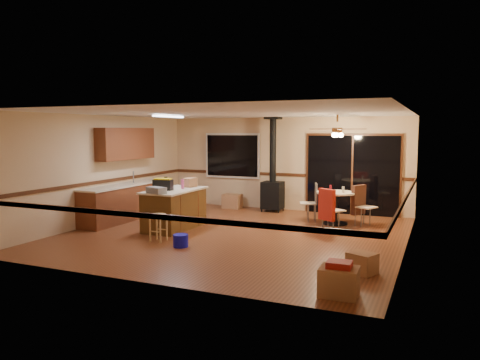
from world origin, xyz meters
The scene contains 35 objects.
floor centered at (0.00, 0.00, 0.00)m, with size 7.00×7.00×0.00m, color brown.
ceiling centered at (0.00, 0.00, 2.60)m, with size 7.00×7.00×0.00m, color silver.
wall_back centered at (0.00, 3.50, 1.30)m, with size 7.00×7.00×0.00m, color tan.
wall_front centered at (0.00, -3.50, 1.30)m, with size 7.00×7.00×0.00m, color tan.
wall_left centered at (-3.50, 0.00, 1.30)m, with size 7.00×7.00×0.00m, color tan.
wall_right centered at (3.50, 0.00, 1.30)m, with size 7.00×7.00×0.00m, color tan.
chair_rail centered at (0.00, 0.00, 1.00)m, with size 7.00×7.00×0.08m, color #422110, non-canonical shape.
window centered at (-1.60, 3.45, 1.50)m, with size 1.72×0.10×1.32m, color black.
sliding_door centered at (1.90, 3.45, 1.05)m, with size 2.52×0.10×2.10m, color black.
lower_cabinets centered at (-3.20, 0.50, 0.43)m, with size 0.60×3.00×0.86m, color brown.
countertop centered at (-3.20, 0.50, 0.88)m, with size 0.64×3.04×0.04m, color beige.
upper_cabinets centered at (-3.33, 0.70, 1.90)m, with size 0.35×2.00×0.80m, color brown.
kitchen_island centered at (-1.50, 0.00, 0.45)m, with size 0.88×1.68×0.90m.
wood_stove centered at (-0.20, 3.05, 0.73)m, with size 0.55×0.50×2.52m.
ceiling_fan centered at (1.78, 1.95, 2.21)m, with size 0.24×0.24×0.55m.
fluorescent_strip centered at (-1.80, 0.30, 2.56)m, with size 0.10×1.20×0.04m, color white.
toolbox_grey centered at (-1.51, -0.72, 0.97)m, with size 0.43×0.24×0.13m, color slate.
toolbox_black centered at (-1.69, -0.17, 1.02)m, with size 0.42×0.22×0.23m, color black.
toolbox_yellow_lid centered at (-1.69, -0.17, 1.15)m, with size 0.37×0.20×0.03m, color gold.
box_on_island centered at (-1.43, 0.58, 1.01)m, with size 0.23×0.32×0.21m, color #976643.
bottle_dark centered at (-1.82, 0.16, 1.03)m, with size 0.07×0.07×0.26m, color black.
bottle_pink centered at (-1.40, 0.20, 1.01)m, with size 0.07×0.07×0.22m, color #D84C8C.
bottle_white centered at (-1.36, 0.72, 0.99)m, with size 0.06×0.06×0.19m, color white.
bar_stool centered at (-1.15, -1.21, 0.28)m, with size 0.31×0.31×0.56m, color tan.
blue_bucket centered at (-0.50, -1.43, 0.12)m, with size 0.29×0.29×0.24m, color #0D0DB6.
dining_table centered at (1.78, 1.95, 0.53)m, with size 0.92×0.92×0.78m.
glass_red centered at (1.63, 2.05, 0.85)m, with size 0.06×0.06×0.15m, color #590C14.
glass_cream centered at (1.96, 1.90, 0.85)m, with size 0.06×0.06×0.15m, color beige.
chair_left centered at (1.18, 2.08, 0.59)m, with size 0.51×0.51×0.51m.
chair_near centered at (1.78, 1.09, 0.60)m, with size 0.61×0.62×0.70m.
chair_right centered at (2.32, 2.08, 0.60)m, with size 0.60×0.58×0.70m.
box_under_window centered at (-1.45, 3.10, 0.20)m, with size 0.51×0.41×0.41m, color #976643.
box_corner_a centered at (2.84, -2.92, 0.20)m, with size 0.51×0.43×0.39m, color #976643.
box_corner_b centered at (2.98, -1.77, 0.16)m, with size 0.40×0.35×0.33m, color #976643.
box_small_red centered at (2.84, -2.92, 0.43)m, with size 0.33×0.27×0.09m, color maroon.
Camera 1 is at (4.04, -9.09, 2.22)m, focal length 35.00 mm.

